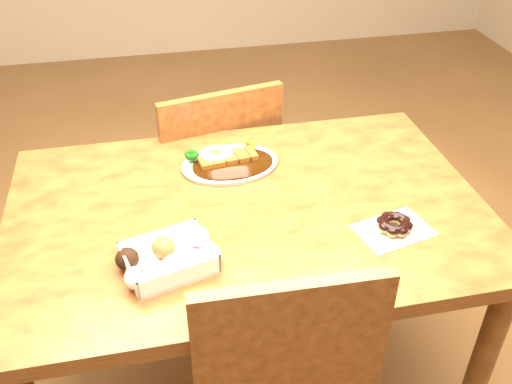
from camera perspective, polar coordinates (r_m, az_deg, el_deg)
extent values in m
cube|color=#542510|center=(1.45, -0.86, -2.09)|extent=(1.20, 0.80, 0.04)
cylinder|color=#542510|center=(1.67, 21.19, -16.97)|extent=(0.06, 0.06, 0.71)
cylinder|color=#542510|center=(1.96, -18.55, -6.77)|extent=(0.06, 0.06, 0.71)
cylinder|color=#542510|center=(2.08, 12.13, -2.83)|extent=(0.06, 0.06, 0.71)
cube|color=#542510|center=(2.11, -4.94, 1.00)|extent=(0.50, 0.50, 0.04)
cylinder|color=#542510|center=(2.41, -2.24, -0.42)|extent=(0.04, 0.04, 0.41)
cylinder|color=#542510|center=(2.34, -10.00, -2.37)|extent=(0.04, 0.04, 0.41)
cylinder|color=#542510|center=(2.17, 1.13, -5.23)|extent=(0.04, 0.04, 0.41)
cylinder|color=#542510|center=(2.08, -7.49, -7.63)|extent=(0.04, 0.04, 0.41)
cube|color=#542510|center=(1.83, -3.31, 4.15)|extent=(0.40, 0.11, 0.40)
cube|color=#542510|center=(1.21, 3.46, -15.98)|extent=(0.40, 0.04, 0.40)
ellipsoid|color=white|center=(1.59, -2.62, 2.77)|extent=(0.28, 0.21, 0.01)
ellipsoid|color=black|center=(1.58, -2.33, 2.79)|extent=(0.24, 0.18, 0.01)
cube|color=#6B380C|center=(1.59, -2.84, 3.35)|extent=(0.17, 0.08, 0.02)
ellipsoid|color=white|center=(1.59, -4.02, 3.89)|extent=(0.10, 0.09, 0.01)
ellipsoid|color=#FFB214|center=(1.59, -4.02, 3.92)|extent=(0.03, 0.03, 0.02)
cube|color=white|center=(1.27, -8.71, -6.53)|extent=(0.22, 0.19, 0.05)
ellipsoid|color=beige|center=(1.23, -11.86, -8.41)|extent=(0.05, 0.05, 0.05)
ellipsoid|color=beige|center=(1.24, -8.20, -7.29)|extent=(0.05, 0.05, 0.05)
ellipsoid|color=beige|center=(1.26, -4.66, -6.17)|extent=(0.05, 0.05, 0.05)
ellipsoid|color=black|center=(1.27, -12.76, -6.54)|extent=(0.05, 0.05, 0.05)
ellipsoid|color=brown|center=(1.29, -9.24, -5.49)|extent=(0.05, 0.05, 0.05)
ellipsoid|color=pink|center=(1.31, -5.82, -4.44)|extent=(0.05, 0.05, 0.05)
cube|color=silver|center=(1.40, 13.58, -3.71)|extent=(0.20, 0.16, 0.00)
torus|color=olive|center=(1.39, 13.66, -3.22)|extent=(0.10, 0.10, 0.03)
torus|color=black|center=(1.39, 13.71, -2.98)|extent=(0.09, 0.09, 0.02)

